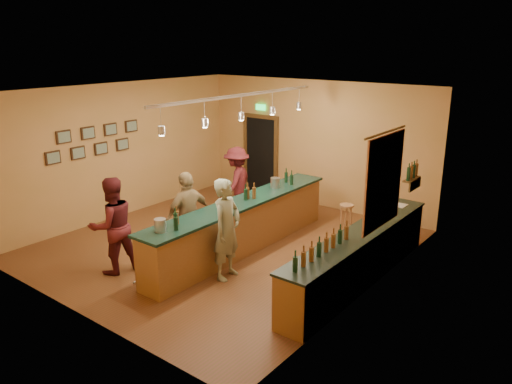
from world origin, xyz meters
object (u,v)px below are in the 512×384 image
Objects in this scene: bartender at (227,229)px; bar_stool at (346,211)px; back_counter at (359,256)px; customer_b at (188,216)px; customer_c at (237,182)px; customer_a at (113,226)px; tasting_bar at (242,222)px.

bar_stool is at bearing -18.66° from bartender.
customer_b is at bearing -159.62° from back_counter.
back_counter is at bearing 53.64° from customer_c.
bar_stool is at bearing 159.28° from customer_b.
customer_a is (-1.78, -1.10, -0.02)m from bartender.
bartender is at bearing 135.39° from customer_a.
customer_b is 2.73× the size of bar_stool.
customer_b reaches higher than back_counter.
tasting_bar is at bearing 158.29° from customer_b.
back_counter is 4.17m from customer_c.
bartender is 1.02× the size of customer_a.
customer_a reaches higher than customer_b.
customer_b is at bearing -119.87° from tasting_bar.
customer_b is (0.68, 1.24, -0.02)m from customer_a.
back_counter is 2.41m from bar_stool.
back_counter is 2.58× the size of customer_b.
tasting_bar is at bearing 25.44° from customer_c.
back_counter is 2.38m from bartender.
bartender is at bearing -101.02° from bar_stool.
customer_b reaches higher than tasting_bar.
customer_c is at bearing -165.73° from bar_stool.
customer_a is at bearing -147.55° from back_counter.
customer_b is 3.63m from bar_stool.
tasting_bar is 7.89× the size of bar_stool.
tasting_bar is 2.11m from customer_c.
customer_b is at bearing 75.13° from bartender.
customer_a reaches higher than bar_stool.
bar_stool is at bearing 86.95° from customer_c.
bartender reaches higher than back_counter.
back_counter is 2.47× the size of bartender.
customer_c is (-0.87, 2.49, -0.02)m from customer_b.
tasting_bar is at bearing -118.45° from bar_stool.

